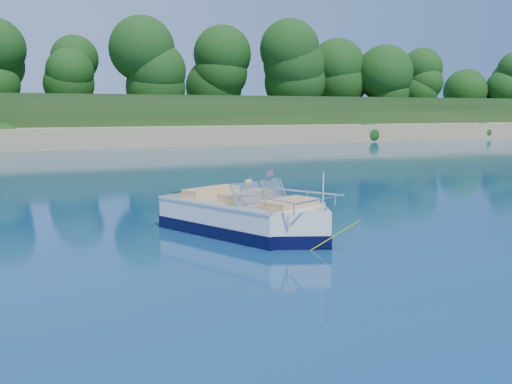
# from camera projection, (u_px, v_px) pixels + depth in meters

# --- Properties ---
(ground) EXTENTS (160.00, 160.00, 0.00)m
(ground) POSITION_uv_depth(u_px,v_px,m) (423.00, 269.00, 9.96)
(ground) COLOR #0B294E
(ground) RESTS_ON ground
(shoreline) EXTENTS (170.00, 59.00, 6.00)m
(shoreline) POSITION_uv_depth(u_px,v_px,m) (60.00, 126.00, 67.40)
(shoreline) COLOR tan
(shoreline) RESTS_ON ground
(treeline) EXTENTS (150.00, 7.12, 8.19)m
(treeline) POSITION_uv_depth(u_px,v_px,m) (86.00, 76.00, 46.22)
(treeline) COLOR black
(treeline) RESTS_ON ground
(motorboat) EXTENTS (3.14, 4.89, 1.74)m
(motorboat) POSITION_uv_depth(u_px,v_px,m) (250.00, 219.00, 12.75)
(motorboat) COLOR white
(motorboat) RESTS_ON ground
(tow_tube) EXTENTS (1.36, 1.36, 0.32)m
(tow_tube) POSITION_uv_depth(u_px,v_px,m) (249.00, 212.00, 15.13)
(tow_tube) COLOR yellow
(tow_tube) RESTS_ON ground
(boy) EXTENTS (0.64, 0.80, 1.45)m
(boy) POSITION_uv_depth(u_px,v_px,m) (246.00, 216.00, 15.03)
(boy) COLOR tan
(boy) RESTS_ON ground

